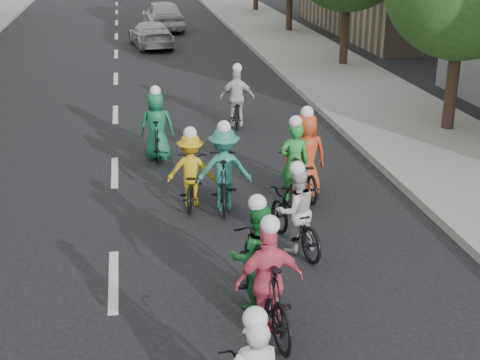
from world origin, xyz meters
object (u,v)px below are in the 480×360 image
object	(u,v)px
cyclist_2	(191,176)
follow_car_trail	(163,15)
cyclist_8	(237,104)
follow_car_lead	(151,34)
cyclist_3	(268,289)
cyclist_4	(304,164)
cyclist_5	(293,171)
cyclist_7	(224,175)
cyclist_9	(157,131)
cyclist_1	(256,264)
cyclist_6	(295,217)

from	to	relation	value
cyclist_2	follow_car_trail	world-z (taller)	cyclist_2
cyclist_8	follow_car_lead	xyz separation A→B (m)	(-1.77, 13.21, -0.02)
cyclist_2	cyclist_3	xyz separation A→B (m)	(0.57, -4.68, 0.07)
cyclist_4	follow_car_trail	xyz separation A→B (m)	(-1.43, 23.72, 0.13)
cyclist_3	cyclist_5	bearing A→B (deg)	-114.79
cyclist_7	cyclist_9	distance (m)	3.46
cyclist_1	cyclist_6	bearing A→B (deg)	-119.58
follow_car_trail	cyclist_1	bearing A→B (deg)	83.83
cyclist_3	cyclist_6	distance (m)	2.60
cyclist_8	cyclist_2	bearing A→B (deg)	81.53
cyclist_2	cyclist_4	world-z (taller)	cyclist_4
cyclist_4	cyclist_6	bearing A→B (deg)	70.07
cyclist_3	cyclist_4	distance (m)	5.11
cyclist_2	cyclist_3	bearing A→B (deg)	106.59
cyclist_5	follow_car_trail	size ratio (longest dim) A/B	0.39
cyclist_6	follow_car_trail	size ratio (longest dim) A/B	0.43
cyclist_4	cyclist_5	world-z (taller)	cyclist_4
cyclist_3	cyclist_8	size ratio (longest dim) A/B	1.11
cyclist_7	follow_car_lead	xyz separation A→B (m)	(-0.56, 18.93, -0.12)
cyclist_4	follow_car_lead	xyz separation A→B (m)	(-2.29, 18.50, -0.08)
cyclist_8	cyclist_4	bearing A→B (deg)	105.84
cyclist_1	follow_car_lead	bearing A→B (deg)	-87.85
cyclist_2	cyclist_5	world-z (taller)	cyclist_5
cyclist_2	cyclist_9	bearing A→B (deg)	-70.57
cyclist_9	follow_car_trail	xyz separation A→B (m)	(1.43, 20.89, 0.13)
cyclist_6	follow_car_trail	xyz separation A→B (m)	(-0.63, 26.11, 0.20)
cyclist_6	cyclist_7	world-z (taller)	cyclist_7
cyclist_3	follow_car_trail	size ratio (longest dim) A/B	0.42
cyclist_3	follow_car_trail	xyz separation A→B (m)	(0.35, 28.52, 0.12)
follow_car_lead	cyclist_1	bearing A→B (deg)	83.57
cyclist_1	cyclist_2	distance (m)	4.02
follow_car_trail	cyclist_2	bearing A→B (deg)	82.41
cyclist_9	cyclist_2	bearing A→B (deg)	104.56
cyclist_4	cyclist_7	distance (m)	1.79
cyclist_7	follow_car_trail	distance (m)	24.16
cyclist_1	cyclist_5	size ratio (longest dim) A/B	1.05
cyclist_6	follow_car_lead	xyz separation A→B (m)	(-1.49, 20.88, -0.00)
cyclist_2	cyclist_8	xyz separation A→B (m)	(1.83, 5.40, 0.01)
cyclist_4	follow_car_lead	size ratio (longest dim) A/B	0.47
cyclist_1	cyclist_9	bearing A→B (deg)	-80.51
cyclist_4	cyclist_7	world-z (taller)	cyclist_4
cyclist_2	cyclist_7	world-z (taller)	cyclist_7
cyclist_1	cyclist_6	size ratio (longest dim) A/B	0.95
cyclist_2	cyclist_6	size ratio (longest dim) A/B	0.89
cyclist_5	follow_car_trail	distance (m)	23.98
cyclist_3	cyclist_1	bearing A→B (deg)	-94.36
cyclist_9	cyclist_8	bearing A→B (deg)	-128.71
follow_car_lead	cyclist_9	bearing A→B (deg)	80.29
follow_car_trail	cyclist_4	bearing A→B (deg)	88.06
cyclist_7	cyclist_2	bearing A→B (deg)	-19.83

